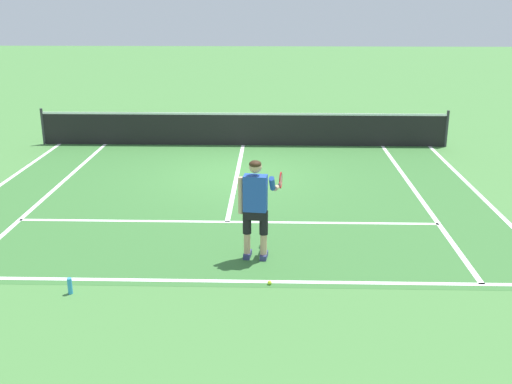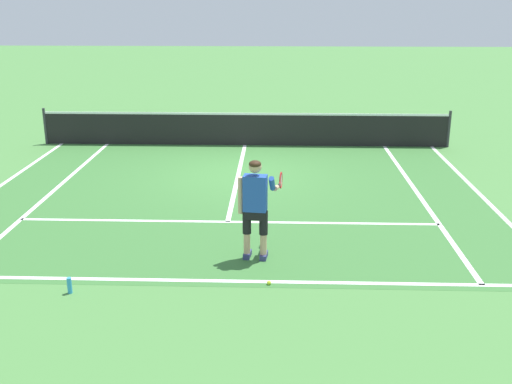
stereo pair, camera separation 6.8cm
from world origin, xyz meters
TOP-DOWN VIEW (x-y plane):
  - ground_plane at (0.00, 0.00)m, footprint 80.00×80.00m
  - court_inner_surface at (0.00, -1.45)m, footprint 10.98×9.39m
  - line_baseline at (0.00, -5.95)m, footprint 10.98×0.10m
  - line_service at (0.00, -3.36)m, footprint 8.23×0.10m
  - line_centre_service at (0.00, -0.16)m, footprint 0.10×6.40m
  - line_singles_left at (-4.12, -1.45)m, footprint 0.10×8.99m
  - line_singles_right at (4.12, -1.45)m, footprint 0.10×8.99m
  - line_doubles_right at (5.49, -1.45)m, footprint 0.10×8.99m
  - tennis_net at (0.00, 3.04)m, footprint 11.96×0.08m
  - tennis_player at (0.61, -5.04)m, footprint 0.74×1.09m
  - tennis_ball_near_feet at (0.85, -6.04)m, footprint 0.07×0.07m
  - water_bottle at (-2.11, -6.42)m, footprint 0.07×0.07m

SIDE VIEW (x-z plane):
  - ground_plane at x=0.00m, z-range 0.00..0.00m
  - court_inner_surface at x=0.00m, z-range 0.00..0.00m
  - line_baseline at x=0.00m, z-range 0.00..0.01m
  - line_service at x=0.00m, z-range 0.00..0.01m
  - line_centre_service at x=0.00m, z-range 0.00..0.01m
  - line_singles_left at x=-4.12m, z-range 0.00..0.01m
  - line_singles_right at x=4.12m, z-range 0.00..0.01m
  - line_doubles_right at x=5.49m, z-range 0.00..0.01m
  - tennis_ball_near_feet at x=0.85m, z-range 0.00..0.07m
  - water_bottle at x=-2.11m, z-range 0.00..0.25m
  - tennis_net at x=0.00m, z-range -0.04..1.03m
  - tennis_player at x=0.61m, z-range 0.13..1.85m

